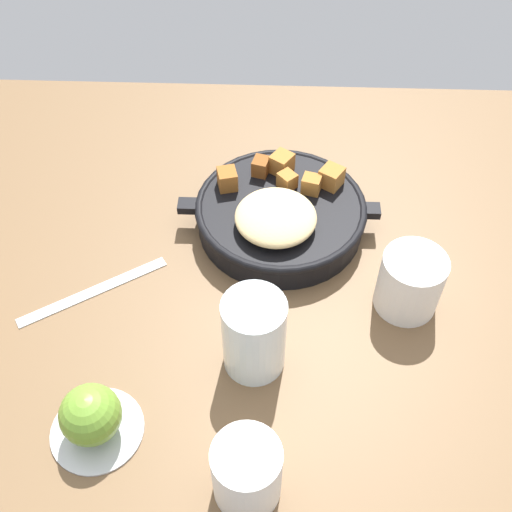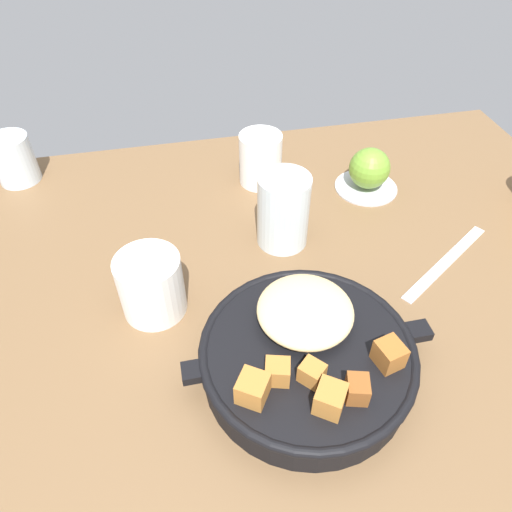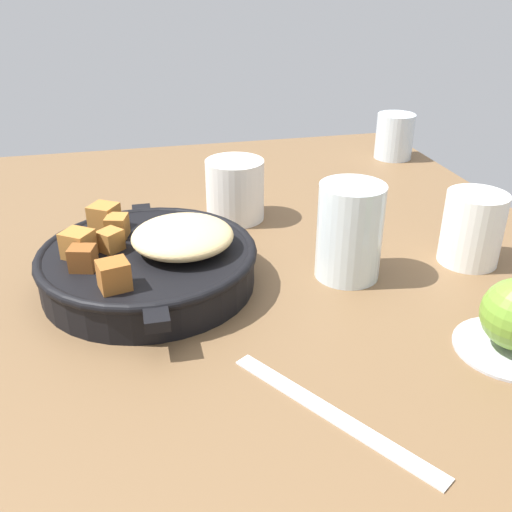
{
  "view_description": "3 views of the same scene",
  "coord_description": "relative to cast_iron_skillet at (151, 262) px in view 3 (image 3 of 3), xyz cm",
  "views": [
    {
      "loc": [
        1.26,
        53.57,
        66.71
      ],
      "look_at": [
        3.25,
        -0.28,
        3.71
      ],
      "focal_mm": 43.06,
      "sensor_mm": 36.0,
      "label": 1
    },
    {
      "loc": [
        -12.3,
        -39.02,
        49.31
      ],
      "look_at": [
        -3.16,
        3.96,
        6.89
      ],
      "focal_mm": 33.54,
      "sensor_mm": 36.0,
      "label": 2
    },
    {
      "loc": [
        59.08,
        -10.49,
        33.5
      ],
      "look_at": [
        3.52,
        2.4,
        4.09
      ],
      "focal_mm": 40.22,
      "sensor_mm": 36.0,
      "label": 3
    }
  ],
  "objects": [
    {
      "name": "white_creamer_pitcher",
      "position": [
        2.76,
        38.76,
        1.36
      ],
      "size": [
        7.28,
        7.28,
        8.99
      ],
      "primitive_type": "cylinder",
      "color": "white",
      "rests_on": "ground_plane"
    },
    {
      "name": "cast_iron_skillet",
      "position": [
        0.0,
        0.0,
        0.0
      ],
      "size": [
        29.24,
        24.89,
        7.7
      ],
      "color": "black",
      "rests_on": "ground_plane"
    },
    {
      "name": "butter_knife",
      "position": [
        24.91,
        12.92,
        -2.95
      ],
      "size": [
        18.64,
        12.8,
        0.36
      ],
      "primitive_type": "cube",
      "rotation": [
        0.0,
        0.0,
        0.57
      ],
      "color": "silver",
      "rests_on": "ground_plane"
    },
    {
      "name": "water_glass_short",
      "position": [
        -38.82,
        48.11,
        1.02
      ],
      "size": [
        7.02,
        7.02,
        8.31
      ],
      "primitive_type": "cylinder",
      "color": "silver",
      "rests_on": "ground_plane"
    },
    {
      "name": "ceramic_mug_white",
      "position": [
        -17.14,
        13.17,
        1.22
      ],
      "size": [
        8.31,
        8.31,
        8.71
      ],
      "primitive_type": "cylinder",
      "color": "silver",
      "rests_on": "ground_plane"
    },
    {
      "name": "water_glass_tall",
      "position": [
        2.65,
        22.77,
        2.57
      ],
      "size": [
        7.63,
        7.63,
        11.4
      ],
      "primitive_type": "cylinder",
      "color": "silver",
      "rests_on": "ground_plane"
    },
    {
      "name": "saucer_plate",
      "position": [
        20.28,
        32.82,
        -2.83
      ],
      "size": [
        10.74,
        10.74,
        0.6
      ],
      "primitive_type": "cylinder",
      "color": "#B7BABF",
      "rests_on": "ground_plane"
    },
    {
      "name": "ground_plane",
      "position": [
        -0.33,
        9.13,
        -4.33
      ],
      "size": [
        111.41,
        91.56,
        2.4
      ],
      "primitive_type": "cube",
      "color": "brown"
    }
  ]
}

